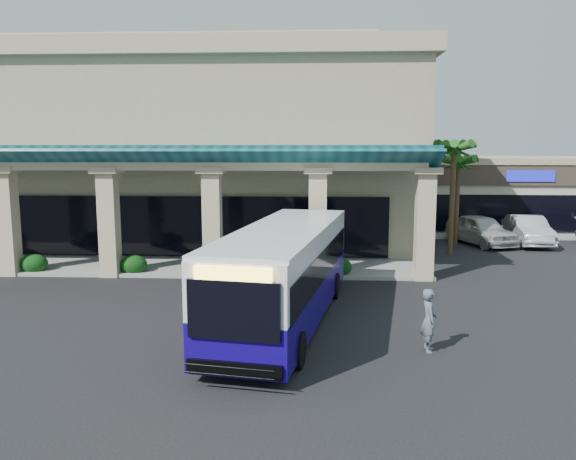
# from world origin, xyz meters

# --- Properties ---
(ground) EXTENTS (110.00, 110.00, 0.00)m
(ground) POSITION_xyz_m (0.00, 0.00, 0.00)
(ground) COLOR black
(main_building) EXTENTS (30.80, 14.80, 11.35)m
(main_building) POSITION_xyz_m (-8.00, 16.00, 5.67)
(main_building) COLOR tan
(main_building) RESTS_ON ground
(arcade) EXTENTS (30.00, 6.20, 5.70)m
(arcade) POSITION_xyz_m (-8.00, 6.80, 2.85)
(arcade) COLOR #0D4651
(arcade) RESTS_ON ground
(strip_mall) EXTENTS (22.50, 12.50, 4.90)m
(strip_mall) POSITION_xyz_m (18.00, 24.00, 2.45)
(strip_mall) COLOR beige
(strip_mall) RESTS_ON ground
(palm_0) EXTENTS (2.40, 2.40, 6.60)m
(palm_0) POSITION_xyz_m (8.50, 11.00, 3.30)
(palm_0) COLOR #1D5216
(palm_0) RESTS_ON ground
(palm_1) EXTENTS (2.40, 2.40, 5.80)m
(palm_1) POSITION_xyz_m (9.50, 14.00, 2.90)
(palm_1) COLOR #1D5216
(palm_1) RESTS_ON ground
(broadleaf_tree) EXTENTS (2.60, 2.60, 4.81)m
(broadleaf_tree) POSITION_xyz_m (7.50, 19.00, 2.41)
(broadleaf_tree) COLOR black
(broadleaf_tree) RESTS_ON ground
(transit_bus) EXTENTS (4.41, 11.34, 3.09)m
(transit_bus) POSITION_xyz_m (0.45, -1.00, 1.55)
(transit_bus) COLOR #140476
(transit_bus) RESTS_ON ground
(pedestrian) EXTENTS (0.46, 0.66, 1.76)m
(pedestrian) POSITION_xyz_m (4.53, -3.40, 0.88)
(pedestrian) COLOR slate
(pedestrian) RESTS_ON ground
(car_silver) EXTENTS (3.55, 5.47, 1.73)m
(car_silver) POSITION_xyz_m (11.02, 14.25, 0.87)
(car_silver) COLOR silver
(car_silver) RESTS_ON ground
(car_white) EXTENTS (2.07, 5.15, 1.66)m
(car_white) POSITION_xyz_m (13.73, 14.40, 0.83)
(car_white) COLOR #B1B2BA
(car_white) RESTS_ON ground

